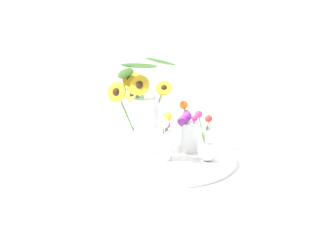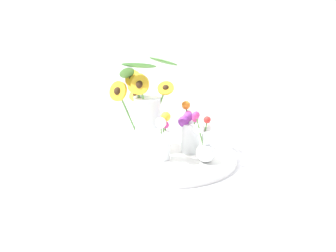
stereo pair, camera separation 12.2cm
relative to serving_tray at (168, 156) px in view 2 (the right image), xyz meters
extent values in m
plane|color=silver|center=(0.02, -0.09, -0.01)|extent=(6.00, 6.00, 0.00)
cylinder|color=white|center=(0.00, 0.00, 0.00)|extent=(0.52, 0.52, 0.02)
cylinder|color=silver|center=(-0.10, 0.02, 0.11)|extent=(0.10, 0.10, 0.20)
torus|color=silver|center=(-0.10, 0.02, 0.22)|extent=(0.11, 0.11, 0.01)
cylinder|color=#568E42|center=(-0.07, 0.03, 0.15)|extent=(0.06, 0.06, 0.20)
cylinder|color=gold|center=(-0.04, 0.06, 0.25)|extent=(0.07, 0.05, 0.06)
sphere|color=#382314|center=(-0.04, 0.06, 0.25)|extent=(0.03, 0.03, 0.03)
cylinder|color=#568E42|center=(-0.15, -0.03, 0.15)|extent=(0.06, 0.06, 0.20)
cylinder|color=gold|center=(-0.18, -0.06, 0.25)|extent=(0.09, 0.04, 0.09)
sphere|color=#382314|center=(-0.18, -0.06, 0.25)|extent=(0.03, 0.03, 0.03)
cylinder|color=#568E42|center=(-0.11, -0.01, 0.15)|extent=(0.02, 0.03, 0.25)
cylinder|color=gold|center=(-0.12, -0.02, 0.28)|extent=(0.08, 0.05, 0.08)
sphere|color=#382314|center=(-0.12, -0.02, 0.28)|extent=(0.03, 0.03, 0.03)
cylinder|color=#568E42|center=(-0.14, 0.03, 0.13)|extent=(0.06, 0.04, 0.17)
cylinder|color=gold|center=(-0.17, 0.05, 0.22)|extent=(0.07, 0.05, 0.06)
sphere|color=#382314|center=(-0.17, 0.05, 0.22)|extent=(0.03, 0.03, 0.03)
cylinder|color=#568E42|center=(-0.09, -0.01, 0.17)|extent=(0.01, 0.07, 0.20)
cylinder|color=gold|center=(-0.09, -0.05, 0.28)|extent=(0.07, 0.03, 0.07)
sphere|color=#382314|center=(-0.09, -0.05, 0.28)|extent=(0.03, 0.03, 0.03)
cylinder|color=#568E42|center=(-0.11, 0.02, 0.17)|extent=(0.08, 0.04, 0.24)
cylinder|color=gold|center=(-0.15, 0.00, 0.29)|extent=(0.08, 0.04, 0.08)
sphere|color=#382314|center=(-0.15, 0.00, 0.29)|extent=(0.03, 0.03, 0.03)
ellipsoid|color=#477F38|center=(-0.07, 0.10, 0.35)|extent=(0.16, 0.10, 0.05)
ellipsoid|color=#477F38|center=(-0.09, -0.06, 0.35)|extent=(0.14, 0.08, 0.03)
ellipsoid|color=#477F38|center=(-0.15, -0.03, 0.31)|extent=(0.12, 0.12, 0.06)
cylinder|color=white|center=(0.00, -0.05, 0.07)|extent=(0.06, 0.06, 0.11)
cylinder|color=#427533|center=(0.02, -0.07, 0.10)|extent=(0.02, 0.03, 0.10)
sphere|color=#C6337A|center=(0.02, -0.08, 0.16)|extent=(0.02, 0.02, 0.02)
cylinder|color=#427533|center=(0.01, -0.07, 0.09)|extent=(0.03, 0.04, 0.12)
sphere|color=white|center=(0.02, -0.09, 0.16)|extent=(0.04, 0.04, 0.04)
cylinder|color=#427533|center=(0.01, -0.05, 0.09)|extent=(0.03, 0.01, 0.10)
sphere|color=#C6337A|center=(0.02, -0.05, 0.14)|extent=(0.03, 0.03, 0.03)
cylinder|color=#427533|center=(0.01, -0.06, 0.11)|extent=(0.01, 0.02, 0.13)
sphere|color=yellow|center=(0.02, -0.05, 0.17)|extent=(0.04, 0.04, 0.04)
sphere|color=white|center=(0.16, -0.01, 0.04)|extent=(0.07, 0.07, 0.07)
cylinder|color=white|center=(0.16, -0.01, 0.10)|extent=(0.03, 0.03, 0.05)
cylinder|color=#568E42|center=(0.14, -0.03, 0.12)|extent=(0.03, 0.03, 0.14)
sphere|color=#C6337A|center=(0.13, -0.04, 0.19)|extent=(0.03, 0.03, 0.03)
cylinder|color=#568E42|center=(0.15, -0.01, 0.11)|extent=(0.02, 0.02, 0.11)
sphere|color=red|center=(0.16, 0.00, 0.17)|extent=(0.03, 0.03, 0.03)
cylinder|color=#568E42|center=(0.14, -0.01, 0.09)|extent=(0.02, 0.02, 0.08)
sphere|color=white|center=(0.13, -0.02, 0.13)|extent=(0.04, 0.04, 0.04)
cylinder|color=#568E42|center=(0.15, 0.00, 0.08)|extent=(0.01, 0.02, 0.09)
sphere|color=white|center=(0.15, 0.01, 0.13)|extent=(0.04, 0.04, 0.04)
cylinder|color=white|center=(0.06, 0.07, 0.07)|extent=(0.07, 0.07, 0.12)
cylinder|color=#427533|center=(0.05, 0.08, 0.09)|extent=(0.02, 0.02, 0.12)
sphere|color=#C6337A|center=(0.04, 0.09, 0.15)|extent=(0.03, 0.03, 0.03)
cylinder|color=#427533|center=(0.06, 0.07, 0.10)|extent=(0.02, 0.01, 0.11)
sphere|color=purple|center=(0.05, 0.07, 0.15)|extent=(0.04, 0.04, 0.04)
cylinder|color=#427533|center=(0.05, 0.05, 0.09)|extent=(0.03, 0.01, 0.08)
sphere|color=purple|center=(0.04, 0.05, 0.13)|extent=(0.04, 0.04, 0.04)
cylinder|color=#427533|center=(0.08, 0.06, 0.10)|extent=(0.02, 0.01, 0.10)
sphere|color=#C6337A|center=(0.09, 0.06, 0.15)|extent=(0.02, 0.02, 0.02)
cylinder|color=#427533|center=(0.05, 0.08, 0.12)|extent=(0.04, 0.03, 0.13)
sphere|color=orange|center=(0.03, 0.10, 0.19)|extent=(0.03, 0.03, 0.03)
camera|label=1|loc=(0.43, -1.10, 0.45)|focal=35.00mm
camera|label=2|loc=(0.54, -1.05, 0.45)|focal=35.00mm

